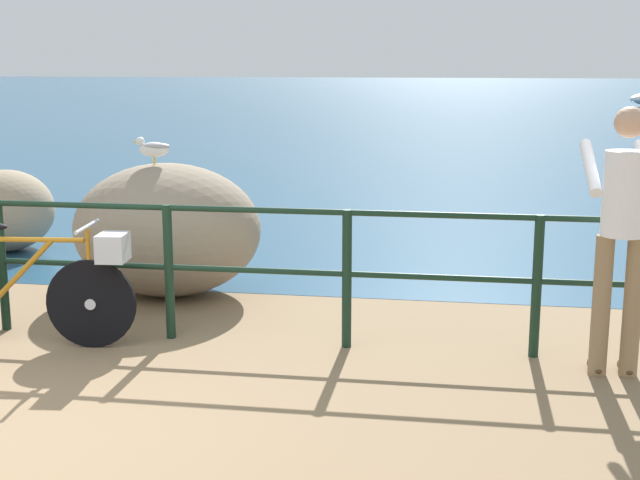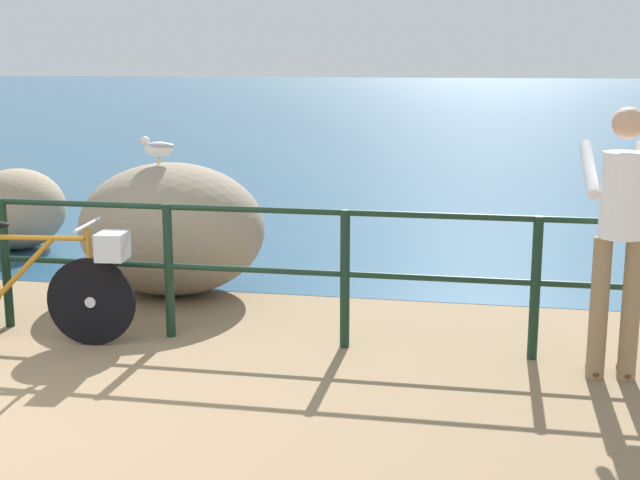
% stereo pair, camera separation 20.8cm
% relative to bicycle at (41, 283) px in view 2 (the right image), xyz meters
% --- Properties ---
extents(ground_plane, '(120.00, 120.00, 0.10)m').
position_rel_bicycle_xyz_m(ground_plane, '(0.19, 18.34, -0.51)').
color(ground_plane, '#846B4C').
extents(sea_surface, '(120.00, 90.00, 0.01)m').
position_rel_bicycle_xyz_m(sea_surface, '(0.19, 46.66, -0.46)').
color(sea_surface, navy).
rests_on(sea_surface, ground_plane).
extents(promenade_railing, '(9.44, 0.07, 1.02)m').
position_rel_bicycle_xyz_m(promenade_railing, '(0.19, 0.34, 0.17)').
color(promenade_railing, black).
rests_on(promenade_railing, ground_plane).
extents(bicycle, '(1.70, 0.48, 0.92)m').
position_rel_bicycle_xyz_m(bicycle, '(0.00, 0.00, 0.00)').
color(bicycle, black).
rests_on(bicycle, ground_plane).
extents(person_at_railing, '(0.46, 0.65, 1.78)m').
position_rel_bicycle_xyz_m(person_at_railing, '(4.03, 0.06, 0.53)').
color(person_at_railing, '#8C7251').
rests_on(person_at_railing, ground_plane).
extents(breakwater_boulder_main, '(1.67, 1.39, 1.18)m').
position_rel_bicycle_xyz_m(breakwater_boulder_main, '(0.44, 1.54, 0.12)').
color(breakwater_boulder_main, gray).
rests_on(breakwater_boulder_main, ground).
extents(breakwater_boulder_left, '(1.03, 1.09, 0.89)m').
position_rel_bicycle_xyz_m(breakwater_boulder_left, '(-1.90, 3.00, -0.02)').
color(breakwater_boulder_left, gray).
rests_on(breakwater_boulder_left, ground).
extents(seagull, '(0.34, 0.13, 0.23)m').
position_rel_bicycle_xyz_m(seagull, '(0.37, 1.48, 0.85)').
color(seagull, gold).
rests_on(seagull, breakwater_boulder_main).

